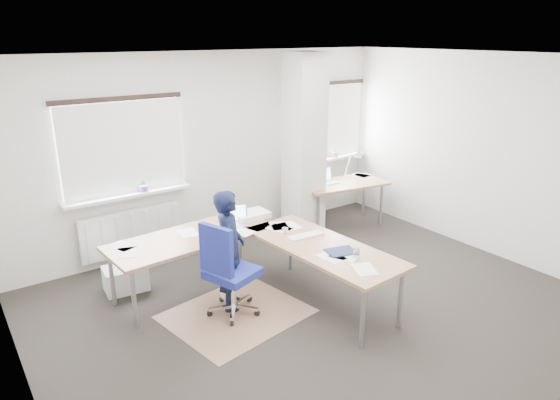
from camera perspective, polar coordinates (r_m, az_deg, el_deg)
ground at (r=5.95m, az=4.32°, el=-12.07°), size 6.00×6.00×0.00m
room_shell at (r=5.73m, az=3.26°, el=5.64°), size 6.04×5.04×2.82m
floor_mat at (r=5.81m, az=-5.00°, el=-12.85°), size 1.63×1.44×0.01m
white_crate at (r=6.51m, az=-17.22°, el=-8.54°), size 0.54×0.41×0.30m
desk_main at (r=5.88m, az=-2.49°, el=-4.83°), size 2.58×2.62×0.96m
desk_side at (r=8.15m, az=7.19°, el=1.71°), size 1.50×0.93×1.22m
task_chair at (r=5.67m, az=-5.65°, el=-10.09°), size 0.65×0.63×1.13m
person at (r=5.67m, az=-5.76°, el=-5.72°), size 0.54×0.61×1.41m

